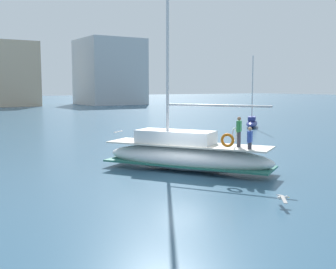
% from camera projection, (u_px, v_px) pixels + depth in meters
% --- Properties ---
extents(ground_plane, '(400.00, 400.00, 0.00)m').
position_uv_depth(ground_plane, '(182.00, 175.00, 22.25)').
color(ground_plane, '#2D516B').
extents(main_sailboat, '(7.21, 9.37, 13.78)m').
position_uv_depth(main_sailboat, '(186.00, 154.00, 23.47)').
color(main_sailboat, silver).
rests_on(main_sailboat, ground).
extents(moored_catamaran, '(4.53, 4.45, 8.00)m').
position_uv_depth(moored_catamaran, '(252.00, 122.00, 48.41)').
color(moored_catamaran, navy).
rests_on(moored_catamaran, ground).
extents(seagull, '(0.80, 1.13, 0.18)m').
position_uv_depth(seagull, '(282.00, 198.00, 16.39)').
color(seagull, silver).
rests_on(seagull, ground).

